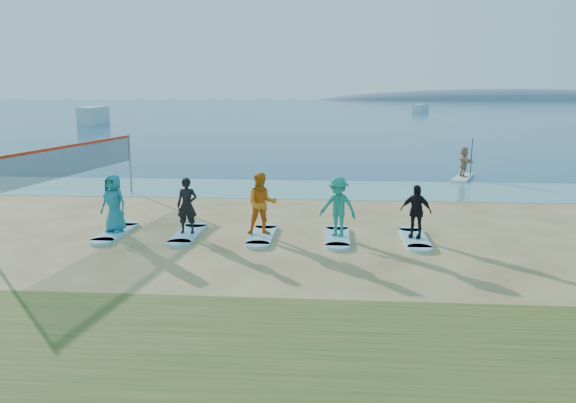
# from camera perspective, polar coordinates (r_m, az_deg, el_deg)

# --- Properties ---
(ground) EXTENTS (600.00, 600.00, 0.00)m
(ground) POSITION_cam_1_polar(r_m,az_deg,el_deg) (14.84, -0.61, -5.65)
(ground) COLOR tan
(ground) RESTS_ON ground
(shallow_water) EXTENTS (600.00, 600.00, 0.00)m
(shallow_water) POSITION_cam_1_polar(r_m,az_deg,el_deg) (25.06, 1.55, 1.27)
(shallow_water) COLOR teal
(shallow_water) RESTS_ON ground
(ocean) EXTENTS (600.00, 600.00, 0.00)m
(ocean) POSITION_cam_1_polar(r_m,az_deg,el_deg) (174.22, 4.19, 9.64)
(ocean) COLOR navy
(ocean) RESTS_ON ground
(island_ridge) EXTENTS (220.00, 56.00, 18.00)m
(island_ridge) POSITION_cam_1_polar(r_m,az_deg,el_deg) (327.87, 21.48, 9.58)
(island_ridge) COLOR slate
(island_ridge) RESTS_ON ground
(volleyball_net) EXTENTS (1.08, 9.04, 2.50)m
(volleyball_net) POSITION_cam_1_polar(r_m,az_deg,el_deg) (21.05, -21.29, 3.86)
(volleyball_net) COLOR gray
(volleyball_net) RESTS_ON ground
(paddleboard) EXTENTS (1.70, 3.06, 0.12)m
(paddleboard) POSITION_cam_1_polar(r_m,az_deg,el_deg) (29.40, 17.35, 2.33)
(paddleboard) COLOR silver
(paddleboard) RESTS_ON ground
(paddleboarder) EXTENTS (0.67, 1.43, 1.48)m
(paddleboarder) POSITION_cam_1_polar(r_m,az_deg,el_deg) (29.30, 17.44, 3.88)
(paddleboarder) COLOR tan
(paddleboarder) RESTS_ON paddleboard
(boat_offshore_a) EXTENTS (3.69, 9.37, 2.29)m
(boat_offshore_a) POSITION_cam_1_polar(r_m,az_deg,el_deg) (82.09, -19.09, 7.49)
(boat_offshore_a) COLOR silver
(boat_offshore_a) RESTS_ON ground
(boat_offshore_b) EXTENTS (4.37, 6.90, 1.62)m
(boat_offshore_b) POSITION_cam_1_polar(r_m,az_deg,el_deg) (128.30, 13.33, 8.87)
(boat_offshore_b) COLOR silver
(boat_offshore_b) RESTS_ON ground
(surfboard_0) EXTENTS (0.70, 2.20, 0.09)m
(surfboard_0) POSITION_cam_1_polar(r_m,az_deg,el_deg) (17.96, -17.11, -3.04)
(surfboard_0) COLOR #8EC4DC
(surfboard_0) RESTS_ON ground
(student_0) EXTENTS (0.98, 0.78, 1.75)m
(student_0) POSITION_cam_1_polar(r_m,az_deg,el_deg) (17.76, -17.28, -0.16)
(student_0) COLOR teal
(student_0) RESTS_ON surfboard_0
(surfboard_1) EXTENTS (0.70, 2.20, 0.09)m
(surfboard_1) POSITION_cam_1_polar(r_m,az_deg,el_deg) (17.26, -10.12, -3.28)
(surfboard_1) COLOR #8EC4DC
(surfboard_1) RESTS_ON ground
(student_1) EXTENTS (0.62, 0.41, 1.68)m
(student_1) POSITION_cam_1_polar(r_m,az_deg,el_deg) (17.06, -10.22, -0.40)
(student_1) COLOR black
(student_1) RESTS_ON surfboard_1
(surfboard_2) EXTENTS (0.70, 2.20, 0.09)m
(surfboard_2) POSITION_cam_1_polar(r_m,az_deg,el_deg) (16.83, -2.66, -3.48)
(surfboard_2) COLOR #8EC4DC
(surfboard_2) RESTS_ON ground
(student_2) EXTENTS (1.02, 0.87, 1.85)m
(student_2) POSITION_cam_1_polar(r_m,az_deg,el_deg) (16.62, -2.69, -0.24)
(student_2) COLOR orange
(student_2) RESTS_ON surfboard_2
(surfboard_3) EXTENTS (0.70, 2.20, 0.09)m
(surfboard_3) POSITION_cam_1_polar(r_m,az_deg,el_deg) (16.71, 5.05, -3.63)
(surfboard_3) COLOR #8EC4DC
(surfboard_3) RESTS_ON ground
(student_3) EXTENTS (1.30, 1.05, 1.76)m
(student_3) POSITION_cam_1_polar(r_m,az_deg,el_deg) (16.50, 5.10, -0.52)
(student_3) COLOR #1B8476
(student_3) RESTS_ON surfboard_3
(surfboard_4) EXTENTS (0.70, 2.20, 0.09)m
(surfboard_4) POSITION_cam_1_polar(r_m,az_deg,el_deg) (16.88, 12.74, -3.71)
(surfboard_4) COLOR #8EC4DC
(surfboard_4) RESTS_ON ground
(student_4) EXTENTS (0.99, 0.70, 1.56)m
(student_4) POSITION_cam_1_polar(r_m,az_deg,el_deg) (16.70, 12.86, -0.97)
(student_4) COLOR black
(student_4) RESTS_ON surfboard_4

